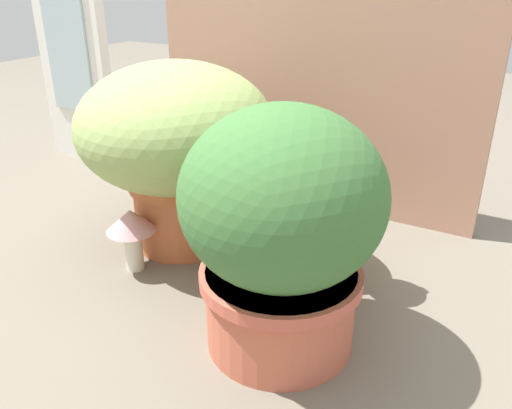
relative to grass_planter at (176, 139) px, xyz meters
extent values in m
plane|color=#6C6356|center=(0.16, -0.07, -0.28)|extent=(6.00, 6.00, 0.00)
cube|color=tan|center=(0.16, 0.40, 0.19)|extent=(0.96, 0.03, 0.93)
cube|color=white|center=(-0.72, 0.36, 0.12)|extent=(0.30, 0.04, 0.80)
cube|color=#A8BEC9|center=(-0.72, 0.34, 0.16)|extent=(0.19, 0.01, 0.51)
cylinder|color=#BD653B|center=(0.00, 0.00, -0.19)|extent=(0.23, 0.23, 0.18)
cylinder|color=#BB6135|center=(0.00, 0.00, -0.11)|extent=(0.25, 0.25, 0.02)
ellipsoid|color=#94AC60|center=(0.00, 0.00, 0.03)|extent=(0.46, 0.46, 0.30)
cylinder|color=#C35F47|center=(0.39, -0.22, -0.20)|extent=(0.27, 0.27, 0.16)
cylinder|color=#C55B47|center=(0.39, -0.22, -0.13)|extent=(0.29, 0.29, 0.02)
ellipsoid|color=#3B6C34|center=(0.39, -0.22, 0.02)|extent=(0.35, 0.35, 0.31)
ellipsoid|color=#998D66|center=(0.34, 0.08, -0.17)|extent=(0.31, 0.29, 0.22)
ellipsoid|color=#C8C08F|center=(0.41, 0.02, -0.18)|extent=(0.12, 0.12, 0.11)
sphere|color=#998D66|center=(0.42, 0.01, -0.05)|extent=(0.15, 0.15, 0.11)
cone|color=#998D66|center=(0.44, 0.04, 0.01)|extent=(0.05, 0.05, 0.04)
cone|color=#998D66|center=(0.40, -0.01, 0.01)|extent=(0.05, 0.05, 0.04)
cylinder|color=#998D66|center=(0.27, 0.18, -0.25)|extent=(0.17, 0.14, 0.07)
cylinder|color=silver|center=(-0.02, -0.16, -0.23)|extent=(0.04, 0.04, 0.10)
cone|color=pink|center=(-0.02, -0.16, -0.15)|extent=(0.11, 0.11, 0.05)
cylinder|color=#EFE9CE|center=(-0.02, -0.06, -0.23)|extent=(0.04, 0.04, 0.10)
cone|color=red|center=(-0.02, -0.06, -0.15)|extent=(0.10, 0.10, 0.04)
camera|label=1|loc=(0.75, -0.93, 0.37)|focal=36.46mm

